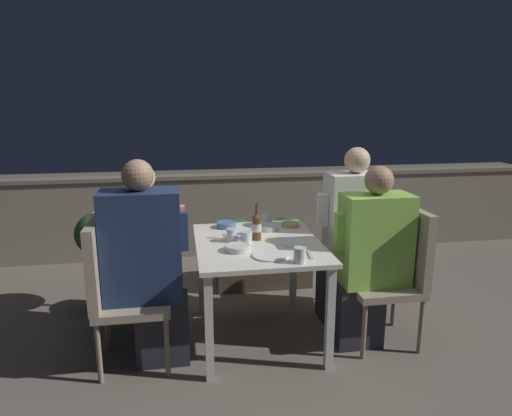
# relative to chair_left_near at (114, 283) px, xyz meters

# --- Properties ---
(ground_plane) EXTENTS (16.00, 16.00, 0.00)m
(ground_plane) POSITION_rel_chair_left_near_xyz_m (0.94, 0.19, -0.56)
(ground_plane) COLOR #665B51
(parapet_wall) EXTENTS (9.00, 0.18, 0.89)m
(parapet_wall) POSITION_rel_chair_left_near_xyz_m (0.94, 2.05, -0.11)
(parapet_wall) COLOR gray
(parapet_wall) RESTS_ON ground_plane
(dining_table) EXTENTS (0.85, 1.03, 0.72)m
(dining_table) POSITION_rel_chair_left_near_xyz_m (0.94, 0.19, 0.07)
(dining_table) COLOR silver
(dining_table) RESTS_ON ground_plane
(planter_hedge) EXTENTS (0.85, 0.47, 0.62)m
(planter_hedge) POSITION_rel_chair_left_near_xyz_m (1.15, 1.13, -0.20)
(planter_hedge) COLOR brown
(planter_hedge) RESTS_ON ground_plane
(chair_left_near) EXTENTS (0.47, 0.46, 0.96)m
(chair_left_near) POSITION_rel_chair_left_near_xyz_m (0.00, 0.00, 0.00)
(chair_left_near) COLOR gray
(chair_left_near) RESTS_ON ground_plane
(person_navy_jumper) EXTENTS (0.52, 0.26, 1.33)m
(person_navy_jumper) POSITION_rel_chair_left_near_xyz_m (0.21, -0.00, 0.11)
(person_navy_jumper) COLOR #282833
(person_navy_jumper) RESTS_ON ground_plane
(chair_left_far) EXTENTS (0.47, 0.46, 0.96)m
(chair_left_far) POSITION_rel_chair_left_near_xyz_m (-0.01, 0.39, 0.00)
(chair_left_far) COLOR gray
(chair_left_far) RESTS_ON ground_plane
(person_coral_top) EXTENTS (0.47, 0.26, 1.25)m
(person_coral_top) POSITION_rel_chair_left_near_xyz_m (0.20, 0.39, 0.07)
(person_coral_top) COLOR #282833
(person_coral_top) RESTS_ON ground_plane
(chair_right_near) EXTENTS (0.47, 0.46, 0.96)m
(chair_right_near) POSITION_rel_chair_left_near_xyz_m (1.89, -0.01, 0.00)
(chair_right_near) COLOR gray
(chair_right_near) RESTS_ON ground_plane
(person_green_blouse) EXTENTS (0.51, 0.26, 1.25)m
(person_green_blouse) POSITION_rel_chair_left_near_xyz_m (1.67, -0.01, 0.07)
(person_green_blouse) COLOR #282833
(person_green_blouse) RESTS_ON ground_plane
(chair_right_far) EXTENTS (0.47, 0.46, 0.96)m
(chair_right_far) POSITION_rel_chair_left_near_xyz_m (1.89, 0.38, 0.00)
(chair_right_far) COLOR gray
(chair_right_far) RESTS_ON ground_plane
(person_white_polo) EXTENTS (0.49, 0.26, 1.33)m
(person_white_polo) POSITION_rel_chair_left_near_xyz_m (1.68, 0.38, 0.11)
(person_white_polo) COLOR #282833
(person_white_polo) RESTS_ON ground_plane
(beer_bottle) EXTENTS (0.06, 0.06, 0.26)m
(beer_bottle) POSITION_rel_chair_left_near_xyz_m (0.94, 0.23, 0.26)
(beer_bottle) COLOR brown
(beer_bottle) RESTS_ON dining_table
(plate_0) EXTENTS (0.19, 0.19, 0.01)m
(plate_0) POSITION_rel_chair_left_near_xyz_m (1.16, 0.12, 0.17)
(plate_0) COLOR white
(plate_0) RESTS_ON dining_table
(plate_1) EXTENTS (0.18, 0.18, 0.01)m
(plate_1) POSITION_rel_chair_left_near_xyz_m (0.82, 0.37, 0.17)
(plate_1) COLOR white
(plate_1) RESTS_ON dining_table
(plate_2) EXTENTS (0.22, 0.22, 0.01)m
(plate_2) POSITION_rel_chair_left_near_xyz_m (0.97, -0.12, 0.17)
(plate_2) COLOR white
(plate_2) RESTS_ON dining_table
(bowl_0) EXTENTS (0.16, 0.16, 0.04)m
(bowl_0) POSITION_rel_chair_left_near_xyz_m (0.78, 0.02, 0.18)
(bowl_0) COLOR beige
(bowl_0) RESTS_ON dining_table
(bowl_1) EXTENTS (0.13, 0.13, 0.03)m
(bowl_1) POSITION_rel_chair_left_near_xyz_m (1.25, 0.52, 0.18)
(bowl_1) COLOR tan
(bowl_1) RESTS_ON dining_table
(bowl_2) EXTENTS (0.15, 0.15, 0.04)m
(bowl_2) POSITION_rel_chair_left_near_xyz_m (0.76, 0.58, 0.19)
(bowl_2) COLOR #4C709E
(bowl_2) RESTS_ON dining_table
(bowl_3) EXTENTS (0.16, 0.16, 0.04)m
(bowl_3) POSITION_rel_chair_left_near_xyz_m (1.06, 0.46, 0.18)
(bowl_3) COLOR beige
(bowl_3) RESTS_ON dining_table
(glass_cup_0) EXTENTS (0.08, 0.08, 0.09)m
(glass_cup_0) POSITION_rel_chair_left_near_xyz_m (1.08, 0.61, 0.21)
(glass_cup_0) COLOR silver
(glass_cup_0) RESTS_ON dining_table
(glass_cup_1) EXTENTS (0.06, 0.06, 0.10)m
(glass_cup_1) POSITION_rel_chair_left_near_xyz_m (0.96, 0.32, 0.21)
(glass_cup_1) COLOR silver
(glass_cup_1) RESTS_ON dining_table
(glass_cup_2) EXTENTS (0.07, 0.07, 0.09)m
(glass_cup_2) POSITION_rel_chair_left_near_xyz_m (0.76, 0.22, 0.21)
(glass_cup_2) COLOR silver
(glass_cup_2) RESTS_ON dining_table
(glass_cup_3) EXTENTS (0.08, 0.08, 0.08)m
(glass_cup_3) POSITION_rel_chair_left_near_xyz_m (0.86, 0.17, 0.20)
(glass_cup_3) COLOR silver
(glass_cup_3) RESTS_ON dining_table
(glass_cup_4) EXTENTS (0.07, 0.07, 0.09)m
(glass_cup_4) POSITION_rel_chair_left_near_xyz_m (1.12, -0.26, 0.21)
(glass_cup_4) COLOR silver
(glass_cup_4) RESTS_ON dining_table
(fork_0) EXTENTS (0.04, 0.17, 0.01)m
(fork_0) POSITION_rel_chair_left_near_xyz_m (1.22, -0.14, 0.17)
(fork_0) COLOR silver
(fork_0) RESTS_ON dining_table
(potted_plant) EXTENTS (0.38, 0.38, 0.82)m
(potted_plant) POSITION_rel_chair_left_near_xyz_m (-0.21, 0.82, -0.05)
(potted_plant) COLOR brown
(potted_plant) RESTS_ON ground_plane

